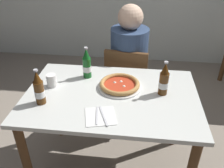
# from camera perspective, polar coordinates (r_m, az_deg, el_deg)

# --- Properties ---
(ground_plane) EXTENTS (8.00, 8.00, 0.00)m
(ground_plane) POSITION_cam_1_polar(r_m,az_deg,el_deg) (2.17, -0.16, -19.05)
(ground_plane) COLOR gray
(dining_table_main) EXTENTS (1.20, 0.80, 0.75)m
(dining_table_main) POSITION_cam_1_polar(r_m,az_deg,el_deg) (1.72, -0.20, -5.53)
(dining_table_main) COLOR silver
(dining_table_main) RESTS_ON ground_plane
(chair_behind_table) EXTENTS (0.44, 0.44, 0.85)m
(chair_behind_table) POSITION_cam_1_polar(r_m,az_deg,el_deg) (2.31, 3.58, 0.41)
(chair_behind_table) COLOR brown
(chair_behind_table) RESTS_ON ground_plane
(diner_seated) EXTENTS (0.34, 0.34, 1.21)m
(diner_seated) POSITION_cam_1_polar(r_m,az_deg,el_deg) (2.30, 3.93, 3.21)
(diner_seated) COLOR #2D3342
(diner_seated) RESTS_ON ground_plane
(pizza_margherita_near) EXTENTS (0.31, 0.31, 0.04)m
(pizza_margherita_near) POSITION_cam_1_polar(r_m,az_deg,el_deg) (1.72, 1.85, -0.19)
(pizza_margherita_near) COLOR white
(pizza_margherita_near) RESTS_ON dining_table_main
(beer_bottle_left) EXTENTS (0.07, 0.07, 0.25)m
(beer_bottle_left) POSITION_cam_1_polar(r_m,az_deg,el_deg) (1.64, 12.30, 0.78)
(beer_bottle_left) COLOR #512D0F
(beer_bottle_left) RESTS_ON dining_table_main
(beer_bottle_center) EXTENTS (0.07, 0.07, 0.25)m
(beer_bottle_center) POSITION_cam_1_polar(r_m,az_deg,el_deg) (1.58, -17.05, -1.24)
(beer_bottle_center) COLOR #512D0F
(beer_bottle_center) RESTS_ON dining_table_main
(beer_bottle_right) EXTENTS (0.07, 0.07, 0.25)m
(beer_bottle_right) POSITION_cam_1_polar(r_m,az_deg,el_deg) (1.82, -6.04, 4.58)
(beer_bottle_right) COLOR #14591E
(beer_bottle_right) RESTS_ON dining_table_main
(napkin_with_cutlery) EXTENTS (0.22, 0.22, 0.01)m
(napkin_with_cutlery) POSITION_cam_1_polar(r_m,az_deg,el_deg) (1.46, -2.80, -7.67)
(napkin_with_cutlery) COLOR white
(napkin_with_cutlery) RESTS_ON dining_table_main
(paper_cup) EXTENTS (0.07, 0.07, 0.09)m
(paper_cup) POSITION_cam_1_polar(r_m,az_deg,el_deg) (1.77, -14.23, 0.83)
(paper_cup) COLOR white
(paper_cup) RESTS_ON dining_table_main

